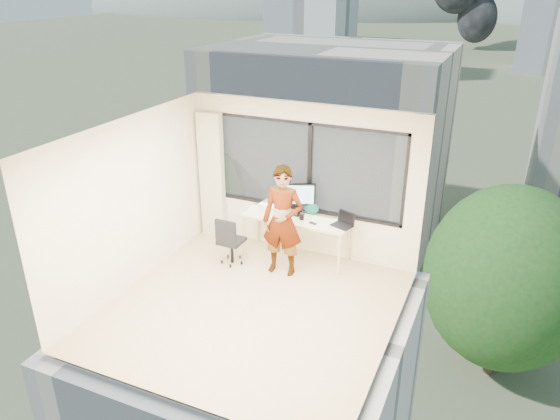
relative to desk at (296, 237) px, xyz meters
The scene contains 23 objects.
floor 1.70m from the desk, 90.00° to the right, with size 4.00×4.00×0.01m, color #CDB185.
ceiling 2.78m from the desk, 90.00° to the right, with size 4.00×4.00×0.01m, color white.
wall_front 3.78m from the desk, 90.00° to the right, with size 4.00×0.01×2.60m, color beige.
wall_left 2.76m from the desk, 140.31° to the right, with size 0.01×4.00×2.60m, color beige.
wall_right 2.76m from the desk, 39.69° to the right, with size 0.01×4.00×2.60m, color beige.
window_wall 1.20m from the desk, 81.63° to the left, with size 3.30×0.16×1.55m, color black, non-canonical shape.
curtain 1.90m from the desk, behind, with size 0.45×0.14×2.30m, color beige.
desk is the anchor object (origin of this frame).
chair 1.09m from the desk, 146.31° to the right, with size 0.44×0.44×0.86m, color black, non-canonical shape.
person 0.74m from the desk, 91.42° to the right, with size 0.66×0.43×1.80m, color #2D2D33.
monitor 0.67m from the desk, 96.19° to the left, with size 0.56×0.12×0.56m, color black, non-canonical shape.
game_console 0.72m from the desk, 160.24° to the left, with size 0.34×0.28×0.08m, color white.
laptop 0.93m from the desk, ahead, with size 0.32×0.34×0.21m, color black, non-canonical shape.
cellphone 0.52m from the desk, 18.04° to the right, with size 0.12×0.06×0.01m, color black.
pen_cup 0.44m from the desk, 17.85° to the right, with size 0.08×0.08×0.10m, color black.
handbag 0.57m from the desk, 54.29° to the left, with size 0.29×0.15×0.22m, color #0D5147.
exterior_ground 119.21m from the desk, 90.00° to the left, with size 400.00×400.00×0.04m, color #515B3D.
near_bldg_a 30.64m from the desk, 107.62° to the left, with size 16.00×12.00×14.00m, color beige.
far_tower_a 99.69m from the desk, 110.55° to the left, with size 14.00×14.00×28.00m, color silver.
far_tower_d 160.05m from the desk, 112.02° to the left, with size 16.00×14.00×22.00m, color silver.
hill_a 340.51m from the desk, 110.65° to the left, with size 288.00×216.00×90.00m, color slate.
tree_a 27.88m from the desk, 128.19° to the left, with size 7.00×7.00×8.00m, color #1D501A, non-canonical shape.
tree_b 19.51m from the desk, 76.24° to the left, with size 7.60×7.60×9.00m, color #1D501A, non-canonical shape.
Camera 1 is at (3.00, -5.77, 4.43)m, focal length 34.10 mm.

